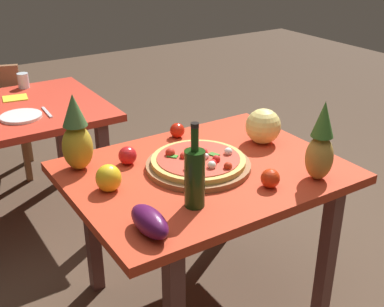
# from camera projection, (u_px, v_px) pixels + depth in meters

# --- Properties ---
(ground_plane) EXTENTS (10.00, 10.00, 0.00)m
(ground_plane) POSITION_uv_depth(u_px,v_px,m) (203.00, 302.00, 2.43)
(ground_plane) COLOR #4C3828
(display_table) EXTENTS (1.15, 0.88, 0.73)m
(display_table) POSITION_uv_depth(u_px,v_px,m) (204.00, 187.00, 2.16)
(display_table) COLOR brown
(display_table) RESTS_ON ground_plane
(background_table) EXTENTS (1.04, 0.86, 0.73)m
(background_table) POSITION_uv_depth(u_px,v_px,m) (13.00, 126.00, 2.83)
(background_table) COLOR brown
(background_table) RESTS_ON ground_plane
(pizza_board) EXTENTS (0.45, 0.45, 0.02)m
(pizza_board) POSITION_uv_depth(u_px,v_px,m) (198.00, 166.00, 2.12)
(pizza_board) COLOR #8D5D38
(pizza_board) RESTS_ON display_table
(pizza) EXTENTS (0.40, 0.40, 0.06)m
(pizza) POSITION_uv_depth(u_px,v_px,m) (199.00, 160.00, 2.10)
(pizza) COLOR #DBB356
(pizza) RESTS_ON pizza_board
(wine_bottle) EXTENTS (0.08, 0.08, 0.33)m
(wine_bottle) POSITION_uv_depth(u_px,v_px,m) (195.00, 176.00, 1.79)
(wine_bottle) COLOR #183710
(wine_bottle) RESTS_ON display_table
(pineapple_left) EXTENTS (0.11, 0.11, 0.33)m
(pineapple_left) POSITION_uv_depth(u_px,v_px,m) (321.00, 145.00, 1.97)
(pineapple_left) COLOR #B58A39
(pineapple_left) RESTS_ON display_table
(pineapple_right) EXTENTS (0.13, 0.13, 0.33)m
(pineapple_right) POSITION_uv_depth(u_px,v_px,m) (76.00, 136.00, 2.06)
(pineapple_right) COLOR #B09623
(pineapple_right) RESTS_ON display_table
(melon) EXTENTS (0.17, 0.17, 0.17)m
(melon) POSITION_uv_depth(u_px,v_px,m) (263.00, 126.00, 2.33)
(melon) COLOR #ECD574
(melon) RESTS_ON display_table
(bell_pepper) EXTENTS (0.10, 0.10, 0.11)m
(bell_pepper) POSITION_uv_depth(u_px,v_px,m) (109.00, 178.00, 1.93)
(bell_pepper) COLOR yellow
(bell_pepper) RESTS_ON display_table
(eggplant) EXTENTS (0.10, 0.20, 0.09)m
(eggplant) POSITION_uv_depth(u_px,v_px,m) (150.00, 221.00, 1.66)
(eggplant) COLOR #4E1242
(eggplant) RESTS_ON display_table
(tomato_at_corner) EXTENTS (0.08, 0.08, 0.08)m
(tomato_at_corner) POSITION_uv_depth(u_px,v_px,m) (270.00, 178.00, 1.95)
(tomato_at_corner) COLOR red
(tomato_at_corner) RESTS_ON display_table
(tomato_beside_pepper) EXTENTS (0.07, 0.07, 0.07)m
(tomato_beside_pepper) POSITION_uv_depth(u_px,v_px,m) (177.00, 130.00, 2.41)
(tomato_beside_pepper) COLOR red
(tomato_beside_pepper) RESTS_ON display_table
(tomato_near_board) EXTENTS (0.08, 0.08, 0.08)m
(tomato_near_board) POSITION_uv_depth(u_px,v_px,m) (128.00, 156.00, 2.14)
(tomato_near_board) COLOR red
(tomato_near_board) RESTS_ON display_table
(drinking_glass_water) EXTENTS (0.07, 0.07, 0.09)m
(drinking_glass_water) POSITION_uv_depth(u_px,v_px,m) (23.00, 81.00, 3.13)
(drinking_glass_water) COLOR silver
(drinking_glass_water) RESTS_ON background_table
(dinner_plate) EXTENTS (0.22, 0.22, 0.02)m
(dinner_plate) POSITION_uv_depth(u_px,v_px,m) (21.00, 116.00, 2.66)
(dinner_plate) COLOR white
(dinner_plate) RESTS_ON background_table
(knife_utensil) EXTENTS (0.03, 0.18, 0.01)m
(knife_utensil) POSITION_uv_depth(u_px,v_px,m) (47.00, 112.00, 2.73)
(knife_utensil) COLOR silver
(knife_utensil) RESTS_ON background_table
(napkin_folded) EXTENTS (0.16, 0.14, 0.01)m
(napkin_folded) POSITION_uv_depth(u_px,v_px,m) (15.00, 98.00, 2.96)
(napkin_folded) COLOR yellow
(napkin_folded) RESTS_ON background_table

